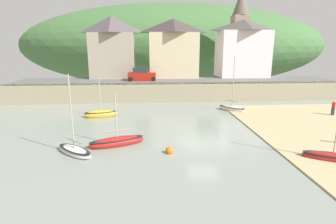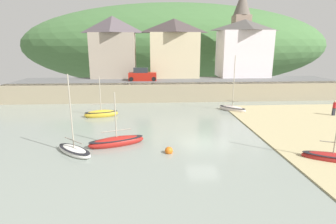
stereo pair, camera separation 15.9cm
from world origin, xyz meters
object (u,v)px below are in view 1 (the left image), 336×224
waterfront_building_centre (173,48)px  waterfront_building_right (243,48)px  waterfront_building_left (112,47)px  fishing_boat_green (101,114)px  dinghy_open_wooden (232,108)px  person_on_slipway (333,107)px  mooring_buoy (169,151)px  motorboat_with_cabin (117,142)px  parked_car_near_slipway (142,75)px  church_with_spire (240,31)px  sailboat_far_left (75,151)px  sailboat_white_hull (333,157)px

waterfront_building_centre → waterfront_building_right: (11.59, 0.00, -0.04)m
waterfront_building_left → fishing_boat_green: 17.72m
dinghy_open_wooden → fishing_boat_green: (-14.97, -1.65, 0.01)m
person_on_slipway → mooring_buoy: person_on_slipway is taller
dinghy_open_wooden → motorboat_with_cabin: bearing=-93.9°
waterfront_building_left → motorboat_with_cabin: bearing=-82.6°
waterfront_building_left → mooring_buoy: size_ratio=16.63×
dinghy_open_wooden → mooring_buoy: bearing=-78.4°
waterfront_building_left → person_on_slipway: 31.92m
waterfront_building_left → waterfront_building_right: waterfront_building_left is taller
waterfront_building_left → parked_car_near_slipway: 7.69m
parked_car_near_slipway → waterfront_building_right: bearing=16.8°
parked_car_near_slipway → waterfront_building_centre: bearing=43.2°
church_with_spire → sailboat_far_left: bearing=-125.2°
church_with_spire → person_on_slipway: 23.81m
dinghy_open_wooden → person_on_slipway: size_ratio=4.07×
waterfront_building_right → sailboat_far_left: waterfront_building_right is taller
waterfront_building_centre → dinghy_open_wooden: (5.71, -14.62, -6.82)m
dinghy_open_wooden → sailboat_white_hull: size_ratio=1.07×
sailboat_far_left → person_on_slipway: (25.35, 8.89, 0.74)m
dinghy_open_wooden → mooring_buoy: 14.88m
mooring_buoy → sailboat_far_left: bearing=177.2°
church_with_spire → motorboat_with_cabin: bearing=-122.9°
waterfront_building_centre → sailboat_far_left: waterfront_building_centre is taller
mooring_buoy → dinghy_open_wooden: bearing=56.0°
dinghy_open_wooden → motorboat_with_cabin: dinghy_open_wooden is taller
waterfront_building_left → sailboat_white_hull: (17.95, -29.05, -7.04)m
dinghy_open_wooden → sailboat_white_hull: dinghy_open_wooden is taller
fishing_boat_green → motorboat_with_cabin: bearing=-86.3°
waterfront_building_centre → dinghy_open_wooden: bearing=-68.7°
fishing_boat_green → mooring_buoy: (6.64, -10.68, -0.14)m
church_with_spire → person_on_slipway: bearing=-80.2°
sailboat_white_hull → mooring_buoy: bearing=-165.5°
parked_car_near_slipway → sailboat_far_left: bearing=-99.2°
sailboat_far_left → mooring_buoy: bearing=39.8°
dinghy_open_wooden → waterfront_building_right: bearing=113.7°
church_with_spire → parked_car_near_slipway: bearing=-153.9°
motorboat_with_cabin → sailboat_far_left: (-2.82, -1.52, -0.04)m
sailboat_white_hull → fishing_boat_green: bearing=169.2°
waterfront_building_left → motorboat_with_cabin: 26.26m
fishing_boat_green → dinghy_open_wooden: bearing=-7.2°
waterfront_building_centre → motorboat_with_cabin: bearing=-104.6°
waterfront_building_centre → person_on_slipway: bearing=-47.9°
dinghy_open_wooden → mooring_buoy: (-8.32, -12.33, -0.13)m
dinghy_open_wooden → parked_car_near_slipway: 15.09m
dinghy_open_wooden → mooring_buoy: size_ratio=11.39×
waterfront_building_centre → motorboat_with_cabin: 26.82m
motorboat_with_cabin → sailboat_far_left: 3.21m
sailboat_white_hull → dinghy_open_wooden: bearing=125.2°
person_on_slipway → fishing_boat_green: bearing=176.7°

